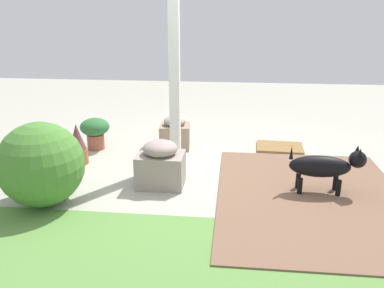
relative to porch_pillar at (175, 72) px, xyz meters
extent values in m
plane|color=#A9A797|center=(-0.40, 0.26, -1.08)|extent=(12.00, 12.00, 0.00)
cube|color=brown|center=(-1.44, 0.76, -1.07)|extent=(1.80, 2.40, 0.02)
cube|color=white|center=(0.00, 0.00, 0.00)|extent=(0.11, 0.11, 2.17)
cube|color=gray|center=(0.10, -0.59, -0.93)|extent=(0.41, 0.38, 0.31)
ellipsoid|color=gray|center=(0.10, -0.59, -0.72)|extent=(0.29, 0.29, 0.13)
cube|color=gray|center=(0.06, 0.61, -0.91)|extent=(0.48, 0.38, 0.34)
ellipsoid|color=gray|center=(0.06, 0.61, -0.68)|extent=(0.36, 0.36, 0.16)
sphere|color=#467E30|center=(1.07, 1.14, -0.69)|extent=(0.79, 0.79, 0.79)
cylinder|color=#9D533E|center=(1.12, -0.43, -0.99)|extent=(0.22, 0.22, 0.20)
ellipsoid|color=#2B6733|center=(1.12, -0.43, -0.78)|extent=(0.37, 0.37, 0.22)
cylinder|color=#9C5B30|center=(1.15, 0.10, -1.00)|extent=(0.23, 0.23, 0.18)
cone|color=brown|center=(1.15, 0.10, -0.75)|extent=(0.20, 0.20, 0.31)
ellipsoid|color=black|center=(-1.52, 0.63, -0.80)|extent=(0.59, 0.20, 0.22)
sphere|color=black|center=(-1.86, 0.64, -0.71)|extent=(0.17, 0.17, 0.17)
cone|color=black|center=(-1.86, 0.59, -0.62)|extent=(0.05, 0.05, 0.07)
cone|color=black|center=(-1.86, 0.68, -0.62)|extent=(0.05, 0.05, 0.07)
cylinder|color=black|center=(-1.70, 0.57, -0.99)|extent=(0.05, 0.05, 0.18)
cylinder|color=black|center=(-1.70, 0.71, -0.99)|extent=(0.05, 0.05, 0.18)
cylinder|color=black|center=(-1.33, 0.56, -0.99)|extent=(0.05, 0.05, 0.18)
cylinder|color=black|center=(-1.33, 0.70, -0.99)|extent=(0.05, 0.05, 0.18)
cone|color=black|center=(-1.24, 0.63, -0.66)|extent=(0.04, 0.04, 0.14)
cube|color=olive|center=(-1.28, -0.71, -1.07)|extent=(0.62, 0.48, 0.03)
camera|label=1|loc=(-0.67, 4.39, 0.65)|focal=37.57mm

